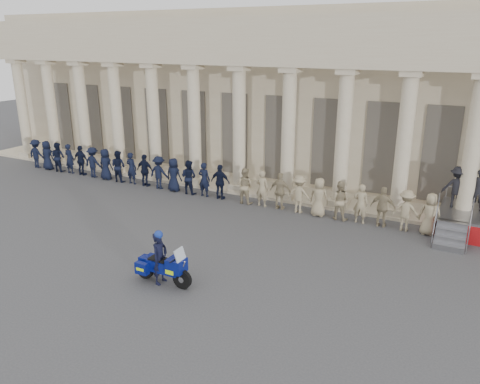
% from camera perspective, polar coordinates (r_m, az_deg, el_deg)
% --- Properties ---
extents(ground, '(90.00, 90.00, 0.00)m').
position_cam_1_polar(ground, '(17.07, -8.78, -8.07)').
color(ground, '#404042').
rests_on(ground, ground).
extents(building, '(40.00, 12.50, 9.00)m').
position_cam_1_polar(building, '(28.68, 8.64, 12.04)').
color(building, '#C2B292').
rests_on(building, ground).
extents(officer_rank, '(23.41, 0.66, 1.73)m').
position_cam_1_polar(officer_rank, '(23.66, -6.22, 1.82)').
color(officer_rank, black).
rests_on(officer_rank, ground).
extents(motorcycle, '(2.10, 0.86, 1.35)m').
position_cam_1_polar(motorcycle, '(15.26, -9.33, -8.97)').
color(motorcycle, black).
rests_on(motorcycle, ground).
extents(rider, '(0.41, 0.63, 1.81)m').
position_cam_1_polar(rider, '(15.18, -9.75, -7.82)').
color(rider, black).
rests_on(rider, ground).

